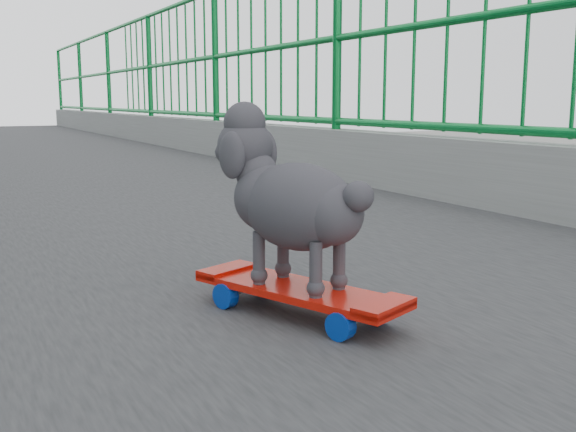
{
  "coord_description": "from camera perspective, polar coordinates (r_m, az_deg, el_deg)",
  "views": [
    {
      "loc": [
        -0.83,
        -1.59,
        7.48
      ],
      "look_at": [
        -0.13,
        -0.27,
        7.22
      ],
      "focal_mm": 42.0,
      "sensor_mm": 36.0,
      "label": 1
    }
  ],
  "objects": [
    {
      "name": "poodle",
      "position": [
        1.48,
        0.2,
        1.58
      ],
      "size": [
        0.28,
        0.42,
        0.37
      ],
      "rotation": [
        0.0,
        0.0,
        0.38
      ],
      "color": "#29272B",
      "rests_on": "skateboard"
    },
    {
      "name": "skateboard",
      "position": [
        1.51,
        0.89,
        -6.58
      ],
      "size": [
        0.33,
        0.53,
        0.07
      ],
      "rotation": [
        0.0,
        0.0,
        0.38
      ],
      "color": "red",
      "rests_on": "footbridge"
    },
    {
      "name": "railing",
      "position": [
        1.81,
        -0.28,
        1.38
      ],
      "size": [
        3.0,
        24.0,
        1.42
      ],
      "color": "gray",
      "rests_on": "footbridge"
    }
  ]
}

